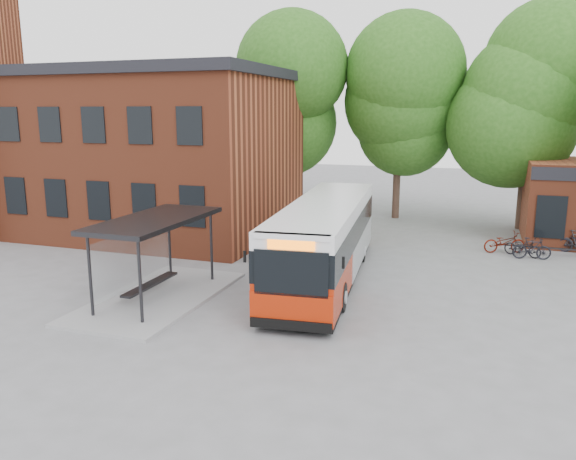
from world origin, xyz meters
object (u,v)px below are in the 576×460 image
(bus_shelter, at_px, (157,258))
(city_bus, at_px, (325,241))
(bicycle_1, at_px, (532,249))
(bicycle_2, at_px, (523,247))
(bicycle_0, at_px, (504,242))

(bus_shelter, relative_size, city_bus, 0.59)
(bus_shelter, relative_size, bicycle_1, 4.31)
(bus_shelter, xyz_separation_m, bicycle_2, (12.30, 10.45, -1.02))
(bus_shelter, distance_m, city_bus, 6.39)
(bicycle_0, bearing_deg, bus_shelter, 112.28)
(city_bus, relative_size, bicycle_2, 7.28)
(bicycle_0, relative_size, bicycle_2, 1.15)
(bus_shelter, bearing_deg, city_bus, 40.53)
(bus_shelter, height_order, bicycle_1, bus_shelter)
(bus_shelter, bearing_deg, bicycle_1, 38.37)
(bicycle_1, bearing_deg, bicycle_0, 44.39)
(bicycle_2, bearing_deg, bus_shelter, 154.08)
(city_bus, distance_m, bicycle_0, 9.54)
(bicycle_1, xyz_separation_m, bicycle_2, (-0.35, 0.44, -0.06))
(city_bus, bearing_deg, bicycle_2, 34.42)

